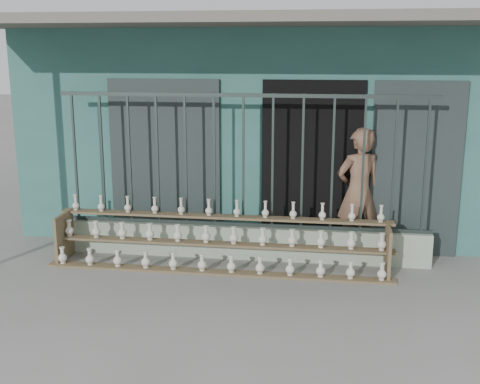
# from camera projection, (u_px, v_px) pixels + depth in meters

# --- Properties ---
(ground) EXTENTS (60.00, 60.00, 0.00)m
(ground) POSITION_uv_depth(u_px,v_px,m) (228.00, 294.00, 7.04)
(ground) COLOR slate
(workshop_building) EXTENTS (7.40, 6.60, 3.21)m
(workshop_building) POSITION_uv_depth(u_px,v_px,m) (266.00, 117.00, 10.74)
(workshop_building) COLOR #2C5D56
(workshop_building) RESTS_ON ground
(parapet_wall) EXTENTS (5.00, 0.20, 0.45)m
(parapet_wall) POSITION_uv_depth(u_px,v_px,m) (243.00, 242.00, 8.24)
(parapet_wall) COLOR #94A58D
(parapet_wall) RESTS_ON ground
(security_fence) EXTENTS (5.00, 0.04, 1.80)m
(security_fence) POSITION_uv_depth(u_px,v_px,m) (243.00, 161.00, 7.98)
(security_fence) COLOR #283330
(security_fence) RESTS_ON parapet_wall
(shelf_rack) EXTENTS (4.50, 0.68, 0.85)m
(shelf_rack) POSITION_uv_depth(u_px,v_px,m) (220.00, 241.00, 7.85)
(shelf_rack) COLOR brown
(shelf_rack) RESTS_ON ground
(elderly_woman) EXTENTS (0.77, 0.66, 1.79)m
(elderly_woman) POSITION_uv_depth(u_px,v_px,m) (358.00, 192.00, 8.21)
(elderly_woman) COLOR brown
(elderly_woman) RESTS_ON ground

